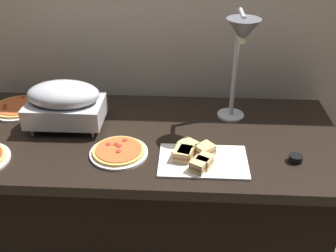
{
  "coord_description": "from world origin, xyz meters",
  "views": [
    {
      "loc": [
        0.2,
        -1.62,
        1.78
      ],
      "look_at": [
        0.11,
        0.0,
        0.81
      ],
      "focal_mm": 42.02,
      "sensor_mm": 36.0,
      "label": 1
    }
  ],
  "objects_px": {
    "chafing_dish": "(64,102)",
    "heat_lamp": "(241,42)",
    "pizza_plate_raised_stand": "(119,152)",
    "sauce_cup_near": "(296,158)",
    "pizza_plate_front": "(18,108)",
    "sandwich_platter": "(197,157)"
  },
  "relations": [
    {
      "from": "pizza_plate_raised_stand",
      "to": "sauce_cup_near",
      "type": "height_order",
      "value": "sauce_cup_near"
    },
    {
      "from": "sandwich_platter",
      "to": "chafing_dish",
      "type": "bearing_deg",
      "value": 157.85
    },
    {
      "from": "chafing_dish",
      "to": "heat_lamp",
      "type": "bearing_deg",
      "value": 2.34
    },
    {
      "from": "chafing_dish",
      "to": "heat_lamp",
      "type": "distance_m",
      "value": 0.88
    },
    {
      "from": "heat_lamp",
      "to": "pizza_plate_raised_stand",
      "type": "xyz_separation_m",
      "value": [
        -0.53,
        -0.26,
        -0.43
      ]
    },
    {
      "from": "chafing_dish",
      "to": "sandwich_platter",
      "type": "relative_size",
      "value": 0.96
    },
    {
      "from": "heat_lamp",
      "to": "pizza_plate_front",
      "type": "bearing_deg",
      "value": 173.53
    },
    {
      "from": "pizza_plate_front",
      "to": "sauce_cup_near",
      "type": "xyz_separation_m",
      "value": [
        1.4,
        -0.4,
        0.0
      ]
    },
    {
      "from": "pizza_plate_front",
      "to": "sauce_cup_near",
      "type": "bearing_deg",
      "value": -16.13
    },
    {
      "from": "pizza_plate_front",
      "to": "chafing_dish",
      "type": "bearing_deg",
      "value": -27.22
    },
    {
      "from": "pizza_plate_raised_stand",
      "to": "sauce_cup_near",
      "type": "distance_m",
      "value": 0.78
    },
    {
      "from": "chafing_dish",
      "to": "pizza_plate_raised_stand",
      "type": "height_order",
      "value": "chafing_dish"
    },
    {
      "from": "chafing_dish",
      "to": "pizza_plate_front",
      "type": "relative_size",
      "value": 1.29
    },
    {
      "from": "heat_lamp",
      "to": "sauce_cup_near",
      "type": "xyz_separation_m",
      "value": [
        0.25,
        -0.27,
        -0.43
      ]
    },
    {
      "from": "pizza_plate_front",
      "to": "sandwich_platter",
      "type": "xyz_separation_m",
      "value": [
        0.97,
        -0.43,
        0.01
      ]
    },
    {
      "from": "pizza_plate_raised_stand",
      "to": "sauce_cup_near",
      "type": "bearing_deg",
      "value": -1.0
    },
    {
      "from": "chafing_dish",
      "to": "heat_lamp",
      "type": "height_order",
      "value": "heat_lamp"
    },
    {
      "from": "chafing_dish",
      "to": "sandwich_platter",
      "type": "height_order",
      "value": "chafing_dish"
    },
    {
      "from": "heat_lamp",
      "to": "pizza_plate_raised_stand",
      "type": "height_order",
      "value": "heat_lamp"
    },
    {
      "from": "chafing_dish",
      "to": "pizza_plate_front",
      "type": "distance_m",
      "value": 0.38
    },
    {
      "from": "chafing_dish",
      "to": "pizza_plate_front",
      "type": "xyz_separation_m",
      "value": [
        -0.32,
        0.16,
        -0.12
      ]
    },
    {
      "from": "chafing_dish",
      "to": "heat_lamp",
      "type": "relative_size",
      "value": 0.65
    }
  ]
}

